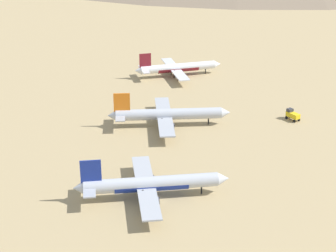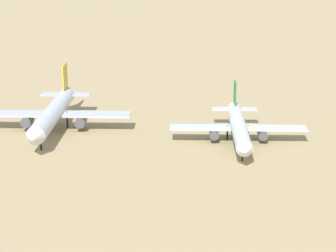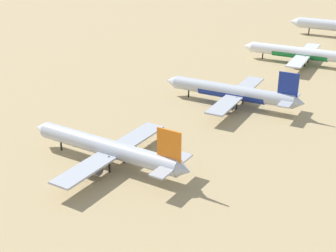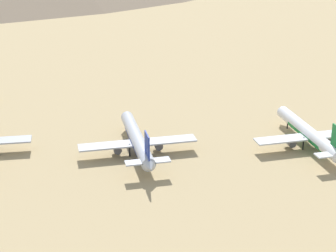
# 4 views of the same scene
# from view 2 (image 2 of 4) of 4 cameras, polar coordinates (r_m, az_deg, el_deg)

# --- Properties ---
(parked_jet_0) EXTENTS (51.97, 42.23, 14.99)m
(parked_jet_0) POSITION_cam_2_polar(r_m,az_deg,el_deg) (189.53, -9.50, 1.09)
(parked_jet_0) COLOR silver
(parked_jet_0) RESTS_ON ground
(parked_jet_1) EXTENTS (43.91, 35.68, 12.66)m
(parked_jet_1) POSITION_cam_2_polar(r_m,az_deg,el_deg) (177.12, 5.89, -0.09)
(parked_jet_1) COLOR silver
(parked_jet_1) RESTS_ON ground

